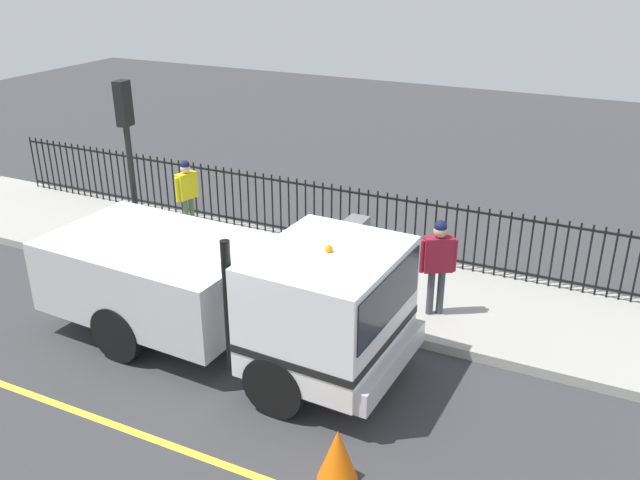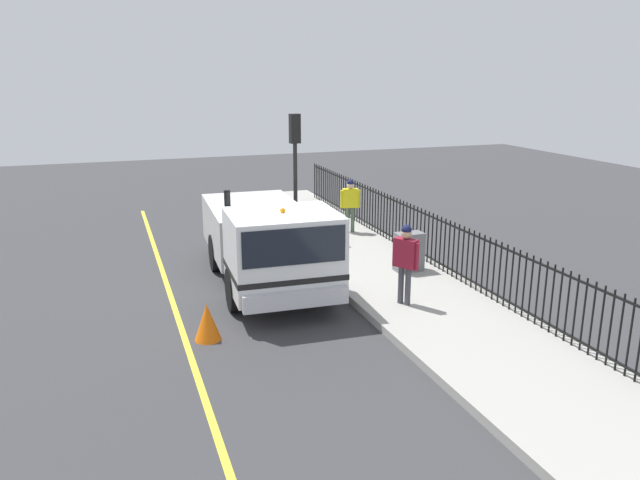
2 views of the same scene
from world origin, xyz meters
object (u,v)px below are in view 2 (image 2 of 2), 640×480
at_px(traffic_light_near, 295,151).
at_px(traffic_cone, 207,322).
at_px(work_truck, 268,239).
at_px(utility_cabinet, 409,252).
at_px(pedestrian_distant, 350,200).
at_px(worker_standing, 406,256).

xyz_separation_m(traffic_light_near, traffic_cone, (-3.71, -6.13, -2.45)).
xyz_separation_m(work_truck, utility_cabinet, (3.55, -0.42, -0.56)).
bearing_deg(traffic_light_near, work_truck, 57.53).
bearing_deg(pedestrian_distant, traffic_cone, -117.38).
bearing_deg(traffic_cone, worker_standing, 0.72).
height_order(work_truck, utility_cabinet, work_truck).
distance_m(pedestrian_distant, utility_cabinet, 4.14).
height_order(pedestrian_distant, traffic_light_near, traffic_light_near).
relative_size(utility_cabinet, traffic_cone, 1.33).
bearing_deg(utility_cabinet, pedestrian_distant, 89.11).
height_order(work_truck, traffic_cone, work_truck).
distance_m(worker_standing, pedestrian_distant, 6.29).
xyz_separation_m(work_truck, traffic_light_near, (1.80, 3.60, 1.59)).
relative_size(work_truck, pedestrian_distant, 3.76).
distance_m(traffic_light_near, utility_cabinet, 4.88).
height_order(pedestrian_distant, traffic_cone, pedestrian_distant).
relative_size(work_truck, utility_cabinet, 6.38).
height_order(worker_standing, pedestrian_distant, worker_standing).
xyz_separation_m(pedestrian_distant, traffic_cone, (-5.52, -6.22, -0.82)).
relative_size(pedestrian_distant, traffic_light_near, 0.45).
bearing_deg(traffic_cone, work_truck, 53.02).
relative_size(work_truck, traffic_cone, 8.46).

